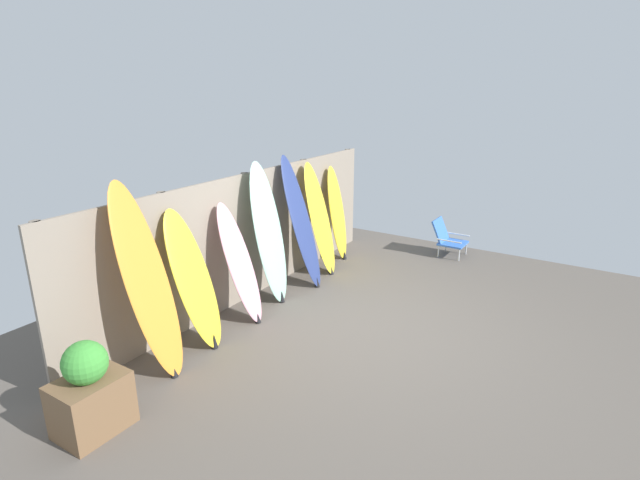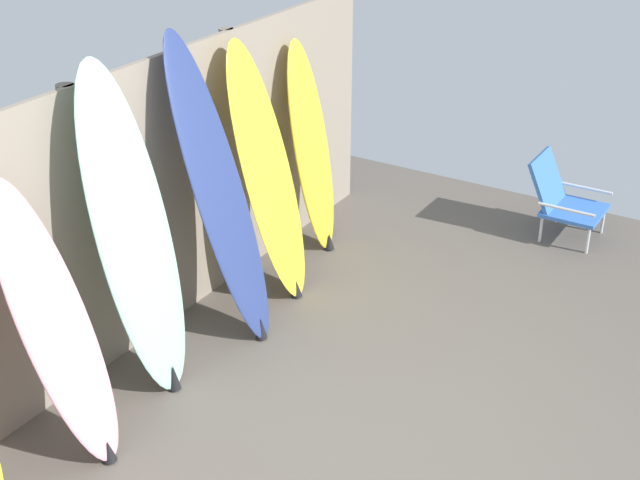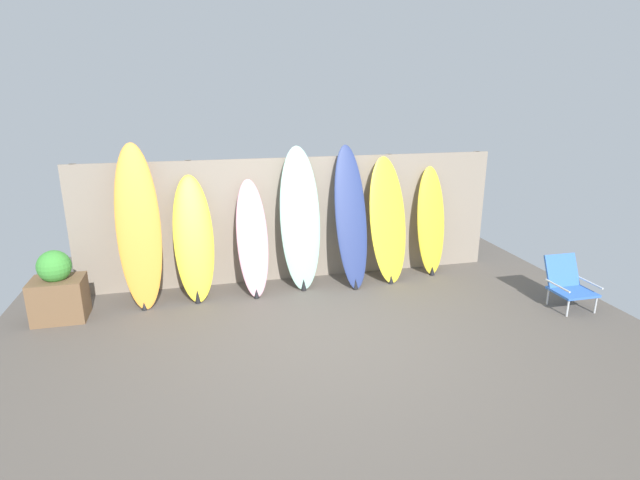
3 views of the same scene
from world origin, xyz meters
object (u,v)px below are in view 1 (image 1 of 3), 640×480
Objects in this scene: surfboard_pink_2 at (240,264)px; surfboard_yellow_5 at (320,220)px; planter_box at (90,393)px; surfboard_navy_4 at (301,223)px; surfboard_yellow_1 at (193,280)px; surfboard_yellow_6 at (337,214)px; surfboard_orange_0 at (147,282)px; beach_chair at (447,237)px; surfboard_seafoam_3 at (269,234)px.

surfboard_yellow_5 is at bearing 0.87° from surfboard_pink_2.
planter_box is at bearing -175.25° from surfboard_yellow_5.
surfboard_yellow_5 is at bearing 2.99° from surfboard_navy_4.
surfboard_pink_2 reaches higher than planter_box.
surfboard_yellow_1 is 1.05× the size of surfboard_pink_2.
surfboard_yellow_1 is at bearing -178.06° from surfboard_yellow_6.
surfboard_yellow_1 is at bearing 4.43° from surfboard_orange_0.
planter_box is (-1.63, -0.36, -0.42)m from surfboard_yellow_1.
surfboard_yellow_6 is 5.15m from planter_box.
surfboard_yellow_6 is 2.04m from beach_chair.
surfboard_seafoam_3 is 1.29m from surfboard_yellow_5.
beach_chair is (3.22, -1.49, -0.66)m from surfboard_seafoam_3.
surfboard_yellow_5 reaches higher than surfboard_yellow_6.
surfboard_navy_4 reaches higher than planter_box.
surfboard_pink_2 is at bearing 7.89° from planter_box.
surfboard_yellow_6 is at bearing 5.36° from planter_box.
surfboard_orange_0 is 5.57m from beach_chair.
surfboard_orange_0 is 1.05× the size of surfboard_navy_4.
surfboard_seafoam_3 is 2.25× the size of planter_box.
surfboard_orange_0 is at bearing -178.00° from surfboard_seafoam_3.
surfboard_seafoam_3 is (0.68, 0.05, 0.22)m from surfboard_pink_2.
planter_box is at bearing -162.16° from surfboard_orange_0.
surfboard_yellow_6 is at bearing 8.93° from surfboard_yellow_5.
surfboard_yellow_6 is at bearing 2.70° from surfboard_seafoam_3.
surfboard_yellow_5 is at bearing 0.90° from surfboard_orange_0.
surfboard_yellow_1 is (0.67, 0.05, -0.22)m from surfboard_orange_0.
beach_chair is 6.40m from planter_box.
surfboard_orange_0 is 1.47m from surfboard_pink_2.
surfboard_pink_2 is 0.78× the size of surfboard_seafoam_3.
surfboard_seafoam_3 is at bearing 4.22° from surfboard_pink_2.
surfboard_pink_2 is 0.71m from surfboard_seafoam_3.
surfboard_orange_0 is 0.71m from surfboard_yellow_1.
surfboard_orange_0 is at bearing -179.10° from surfboard_yellow_5.
beach_chair is (2.50, -1.44, -0.65)m from surfboard_navy_4.
surfboard_yellow_1 is 1.85× the size of planter_box.
surfboard_orange_0 is 1.20m from planter_box.
surfboard_yellow_1 reaches higher than planter_box.
surfboard_yellow_5 is at bearing -171.07° from surfboard_yellow_6.
surfboard_yellow_1 is 4.92m from beach_chair.
surfboard_yellow_6 is (2.71, 0.15, 0.04)m from surfboard_pink_2.
surfboard_yellow_1 is 1.00× the size of surfboard_yellow_6.
planter_box is (-3.08, -0.38, -0.60)m from surfboard_seafoam_3.
surfboard_pink_2 is 0.86× the size of surfboard_yellow_5.
surfboard_orange_0 reaches higher than surfboard_yellow_6.
surfboard_seafoam_3 reaches higher than surfboard_navy_4.
surfboard_navy_4 is 2.96m from beach_chair.
surfboard_orange_0 reaches higher than surfboard_seafoam_3.
surfboard_navy_4 is (2.84, 0.02, -0.05)m from surfboard_orange_0.
surfboard_yellow_5 is (3.41, 0.05, -0.14)m from surfboard_orange_0.
surfboard_pink_2 is (0.77, -0.03, -0.04)m from surfboard_yellow_1.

